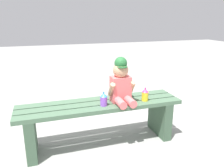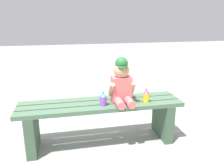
# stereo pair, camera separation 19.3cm
# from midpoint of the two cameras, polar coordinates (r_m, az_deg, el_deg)

# --- Properties ---
(ground_plane) EXTENTS (16.00, 16.00, 0.00)m
(ground_plane) POSITION_cam_midpoint_polar(r_m,az_deg,el_deg) (2.20, -5.38, -14.64)
(ground_plane) COLOR #999993
(park_bench) EXTENTS (1.46, 0.34, 0.40)m
(park_bench) POSITION_cam_midpoint_polar(r_m,az_deg,el_deg) (2.07, -5.58, -8.13)
(park_bench) COLOR #47664C
(park_bench) RESTS_ON ground_plane
(child_figure) EXTENTS (0.23, 0.27, 0.40)m
(child_figure) POSITION_cam_midpoint_polar(r_m,az_deg,el_deg) (1.97, -0.44, 0.25)
(child_figure) COLOR #E56666
(child_figure) RESTS_ON park_bench
(sippy_cup_left) EXTENTS (0.06, 0.06, 0.12)m
(sippy_cup_left) POSITION_cam_midpoint_polar(r_m,az_deg,el_deg) (1.93, -4.99, -3.90)
(sippy_cup_left) COLOR #8C4CCC
(sippy_cup_left) RESTS_ON park_bench
(sippy_cup_right) EXTENTS (0.06, 0.06, 0.12)m
(sippy_cup_right) POSITION_cam_midpoint_polar(r_m,az_deg,el_deg) (2.05, 5.72, -2.72)
(sippy_cup_right) COLOR yellow
(sippy_cup_right) RESTS_ON park_bench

